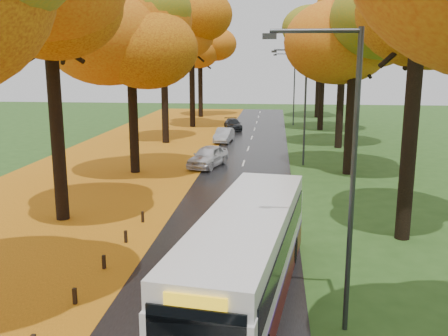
% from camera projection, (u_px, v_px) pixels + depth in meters
% --- Properties ---
extents(road, '(6.50, 90.00, 0.04)m').
position_uv_depth(road, '(238.00, 180.00, 30.60)').
color(road, black).
rests_on(road, ground).
extents(centre_line, '(0.12, 90.00, 0.01)m').
position_uv_depth(centre_line, '(238.00, 179.00, 30.60)').
color(centre_line, silver).
rests_on(centre_line, road).
extents(leaf_verge, '(12.00, 90.00, 0.02)m').
position_uv_depth(leaf_verge, '(96.00, 177.00, 31.51)').
color(leaf_verge, '#81430B').
rests_on(leaf_verge, ground).
extents(leaf_drift, '(0.90, 90.00, 0.01)m').
position_uv_depth(leaf_drift, '(189.00, 178.00, 30.90)').
color(leaf_drift, orange).
rests_on(leaf_drift, road).
extents(trees_left, '(9.20, 74.00, 13.88)m').
position_uv_depth(trees_left, '(128.00, 22.00, 31.32)').
color(trees_left, black).
rests_on(trees_left, ground).
extents(trees_right, '(9.30, 74.20, 13.96)m').
position_uv_depth(trees_right, '(362.00, 18.00, 29.69)').
color(trees_right, black).
rests_on(trees_right, ground).
extents(streetlamp_near, '(2.45, 0.18, 8.00)m').
position_uv_depth(streetlamp_near, '(344.00, 160.00, 12.68)').
color(streetlamp_near, '#333538').
rests_on(streetlamp_near, ground).
extents(streetlamp_mid, '(2.45, 0.18, 8.00)m').
position_uv_depth(streetlamp_mid, '(302.00, 97.00, 34.07)').
color(streetlamp_mid, '#333538').
rests_on(streetlamp_mid, ground).
extents(streetlamp_far, '(2.45, 0.18, 8.00)m').
position_uv_depth(streetlamp_far, '(292.00, 83.00, 55.46)').
color(streetlamp_far, '#333538').
rests_on(streetlamp_far, ground).
extents(bus, '(3.83, 10.78, 2.78)m').
position_uv_depth(bus, '(246.00, 254.00, 15.00)').
color(bus, '#53120D').
rests_on(bus, road).
extents(car_white, '(2.78, 4.55, 1.45)m').
position_uv_depth(car_white, '(208.00, 156.00, 34.15)').
color(car_white, silver).
rests_on(car_white, road).
extents(car_silver, '(1.63, 3.85, 1.23)m').
position_uv_depth(car_silver, '(224.00, 135.00, 44.49)').
color(car_silver, '#9B9DA2').
rests_on(car_silver, road).
extents(car_dark, '(2.41, 4.13, 1.12)m').
position_uv_depth(car_dark, '(233.00, 124.00, 52.47)').
color(car_dark, black).
rests_on(car_dark, road).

